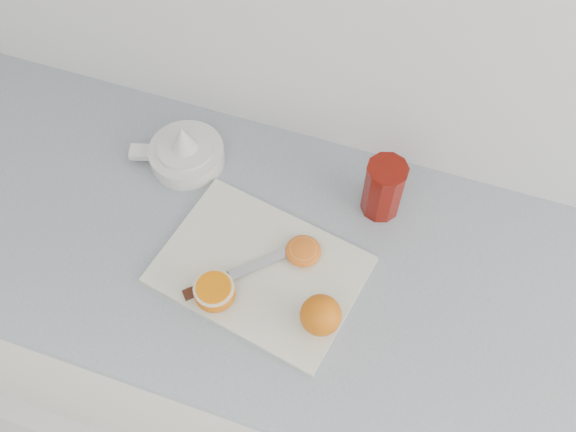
% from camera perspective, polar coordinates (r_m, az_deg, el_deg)
% --- Properties ---
extents(counter, '(2.55, 0.64, 0.89)m').
position_cam_1_polar(counter, '(1.67, -2.74, -10.03)').
color(counter, white).
rests_on(counter, ground).
extents(cutting_board, '(0.42, 0.33, 0.01)m').
position_cam_1_polar(cutting_board, '(1.23, -2.51, -4.79)').
color(cutting_board, beige).
rests_on(cutting_board, counter).
extents(whole_orange, '(0.08, 0.08, 0.08)m').
position_cam_1_polar(whole_orange, '(1.15, 2.93, -8.80)').
color(whole_orange, '#DC6006').
rests_on(whole_orange, cutting_board).
extents(half_orange, '(0.08, 0.08, 0.05)m').
position_cam_1_polar(half_orange, '(1.18, -6.53, -6.77)').
color(half_orange, '#DC6006').
rests_on(half_orange, cutting_board).
extents(squeezed_shell, '(0.07, 0.07, 0.03)m').
position_cam_1_polar(squeezed_shell, '(1.23, 1.36, -3.12)').
color(squeezed_shell, orange).
rests_on(squeezed_shell, cutting_board).
extents(paring_knife, '(0.16, 0.16, 0.01)m').
position_cam_1_polar(paring_knife, '(1.21, -6.39, -5.86)').
color(paring_knife, '#4B2113').
rests_on(paring_knife, cutting_board).
extents(citrus_juicer, '(0.20, 0.16, 0.11)m').
position_cam_1_polar(citrus_juicer, '(1.37, -9.10, 5.64)').
color(citrus_juicer, white).
rests_on(citrus_juicer, counter).
extents(red_tumbler, '(0.08, 0.08, 0.13)m').
position_cam_1_polar(red_tumbler, '(1.27, 8.47, 2.32)').
color(red_tumbler, '#700E06').
rests_on(red_tumbler, counter).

